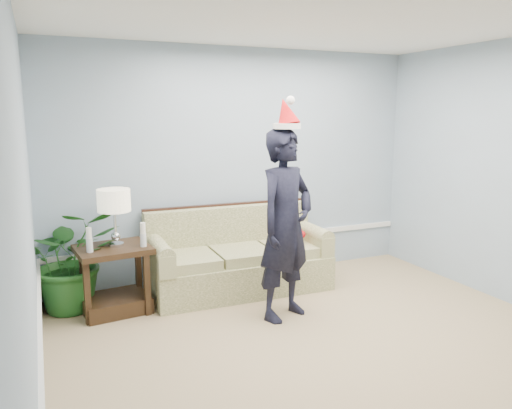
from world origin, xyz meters
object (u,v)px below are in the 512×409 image
Objects in this scene: houseplant at (71,259)px; man at (286,225)px; table_lamp at (114,203)px; sofa at (238,260)px; teddy_bear at (293,233)px; side_table at (115,286)px.

man is (1.88, -1.01, 0.39)m from houseplant.
table_lamp reaches higher than houseplant.
man reaches higher than table_lamp.
man is (0.13, -0.91, 0.58)m from sofa.
man is (1.46, -0.80, -0.19)m from table_lamp.
man is at bearing -28.34° from houseplant.
teddy_bear is (0.61, -0.16, 0.29)m from sofa.
houseplant reaches higher than side_table.
houseplant is at bearing 148.32° from side_table.
table_lamp is at bearing -27.66° from houseplant.
teddy_bear is at bearing -13.66° from sofa.
sofa is 1.76m from houseplant.
table_lamp is at bearing 22.98° from side_table.
sofa reaches higher than side_table.
teddy_bear is at bearing 34.23° from man.
side_table is at bearing -31.68° from houseplant.
sofa is 1.89× the size of houseplant.
side_table is at bearing -173.34° from sofa.
teddy_bear is at bearing -1.30° from table_lamp.
teddy_bear is (0.48, 0.75, -0.30)m from man.
side_table is 2.10× the size of teddy_bear.
table_lamp is (-1.33, -0.12, 0.77)m from sofa.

